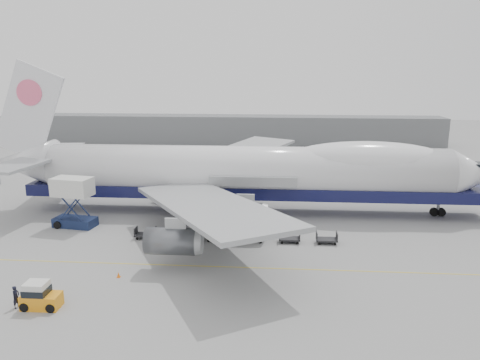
# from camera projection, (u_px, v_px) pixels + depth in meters

# --- Properties ---
(ground) EXTENTS (260.00, 260.00, 0.00)m
(ground) POSITION_uv_depth(u_px,v_px,m) (240.00, 244.00, 51.28)
(ground) COLOR gray
(ground) RESTS_ON ground
(apron_line) EXTENTS (60.00, 0.15, 0.01)m
(apron_line) POSITION_uv_depth(u_px,v_px,m) (235.00, 267.00, 45.46)
(apron_line) COLOR gold
(apron_line) RESTS_ON ground
(hangar) EXTENTS (110.00, 8.00, 7.00)m
(hangar) POSITION_uv_depth(u_px,v_px,m) (222.00, 129.00, 119.03)
(hangar) COLOR slate
(hangar) RESTS_ON ground
(airliner) EXTENTS (67.00, 55.30, 19.98)m
(airliner) POSITION_uv_depth(u_px,v_px,m) (252.00, 171.00, 61.54)
(airliner) COLOR white
(airliner) RESTS_ON ground
(catering_truck) EXTENTS (5.31, 4.03, 6.10)m
(catering_truck) POSITION_uv_depth(u_px,v_px,m) (73.00, 199.00, 56.35)
(catering_truck) COLOR #172347
(catering_truck) RESTS_ON ground
(baggage_tug) EXTENTS (3.01, 1.72, 2.20)m
(baggage_tug) POSITION_uv_depth(u_px,v_px,m) (40.00, 296.00, 37.64)
(baggage_tug) COLOR orange
(baggage_tug) RESTS_ON ground
(ground_worker) EXTENTS (0.56, 0.76, 1.89)m
(ground_worker) POSITION_uv_depth(u_px,v_px,m) (16.00, 297.00, 37.59)
(ground_worker) COLOR black
(ground_worker) RESTS_ON ground
(traffic_cone) EXTENTS (0.34, 0.34, 0.50)m
(traffic_cone) POSITION_uv_depth(u_px,v_px,m) (118.00, 275.00, 43.24)
(traffic_cone) COLOR orange
(traffic_cone) RESTS_ON ground
(dolly_0) EXTENTS (2.30, 1.35, 1.30)m
(dolly_0) POSITION_uv_depth(u_px,v_px,m) (145.00, 234.00, 52.98)
(dolly_0) COLOR #2D2D30
(dolly_0) RESTS_ON ground
(dolly_1) EXTENTS (2.30, 1.35, 1.30)m
(dolly_1) POSITION_uv_depth(u_px,v_px,m) (181.00, 235.00, 52.68)
(dolly_1) COLOR #2D2D30
(dolly_1) RESTS_ON ground
(dolly_2) EXTENTS (2.30, 1.35, 1.30)m
(dolly_2) POSITION_uv_depth(u_px,v_px,m) (217.00, 236.00, 52.38)
(dolly_2) COLOR #2D2D30
(dolly_2) RESTS_ON ground
(dolly_3) EXTENTS (2.30, 1.35, 1.30)m
(dolly_3) POSITION_uv_depth(u_px,v_px,m) (253.00, 237.00, 52.08)
(dolly_3) COLOR #2D2D30
(dolly_3) RESTS_ON ground
(dolly_4) EXTENTS (2.30, 1.35, 1.30)m
(dolly_4) POSITION_uv_depth(u_px,v_px,m) (290.00, 238.00, 51.79)
(dolly_4) COLOR #2D2D30
(dolly_4) RESTS_ON ground
(dolly_5) EXTENTS (2.30, 1.35, 1.30)m
(dolly_5) POSITION_uv_depth(u_px,v_px,m) (327.00, 239.00, 51.49)
(dolly_5) COLOR #2D2D30
(dolly_5) RESTS_ON ground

